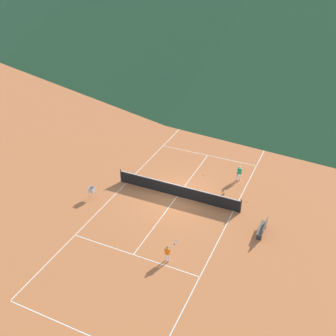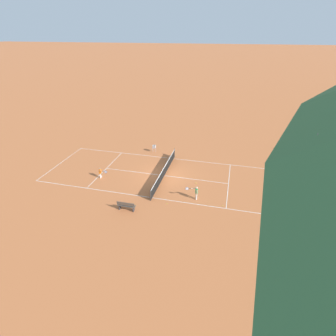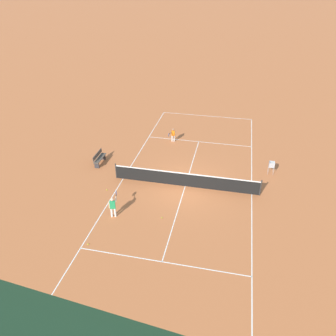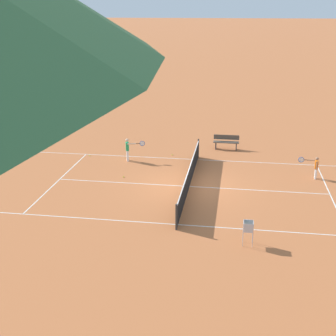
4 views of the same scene
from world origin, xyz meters
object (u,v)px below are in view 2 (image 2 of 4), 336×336
player_near_baseline (101,172)px  ball_hopper (154,147)px  tennis_ball_service_box (196,183)px  tennis_ball_by_net_left (167,203)px  player_far_service (196,192)px  tennis_ball_near_corner (223,206)px  courtside_bench (126,206)px  tennis_net (164,171)px

player_near_baseline → ball_hopper: player_near_baseline is taller
player_near_baseline → tennis_ball_service_box: bearing=97.9°
tennis_ball_by_net_left → player_far_service: bearing=120.2°
player_far_service → tennis_ball_near_corner: bearing=78.6°
tennis_ball_near_corner → courtside_bench: size_ratio=0.04×
tennis_ball_by_net_left → tennis_ball_near_corner: same height
courtside_bench → player_near_baseline: bearing=-134.1°
player_far_service → tennis_ball_near_corner: (0.48, 2.38, -0.70)m
player_near_baseline → tennis_ball_by_net_left: size_ratio=16.76×
player_far_service → courtside_bench: 6.02m
tennis_ball_service_box → player_far_service: bearing=8.0°
tennis_ball_service_box → tennis_ball_near_corner: (3.12, 2.75, 0.00)m
tennis_ball_by_net_left → tennis_ball_service_box: size_ratio=1.00×
player_near_baseline → tennis_net: bearing=108.7°
tennis_ball_by_net_left → tennis_ball_near_corner: (-0.82, 4.62, 0.00)m
player_near_baseline → tennis_ball_near_corner: size_ratio=16.76×
player_far_service → courtside_bench: bearing=-60.2°
courtside_bench → tennis_ball_by_net_left: bearing=119.5°
tennis_net → courtside_bench: size_ratio=6.12×
tennis_ball_by_net_left → tennis_ball_near_corner: size_ratio=1.00×
player_far_service → tennis_ball_by_net_left: (1.30, -2.24, -0.70)m
player_near_baseline → courtside_bench: 6.23m
player_far_service → tennis_ball_service_box: (-2.64, -0.37, -0.70)m
courtside_bench → tennis_net: bearing=166.7°
player_far_service → ball_hopper: player_far_service is taller
tennis_net → tennis_ball_near_corner: 7.22m
tennis_ball_near_corner → courtside_bench: bearing=-71.7°
player_near_baseline → tennis_ball_by_net_left: bearing=70.5°
tennis_ball_service_box → ball_hopper: bearing=-135.0°
tennis_net → courtside_bench: 6.52m
ball_hopper → courtside_bench: 11.71m
tennis_net → ball_hopper: 5.93m
tennis_ball_by_net_left → ball_hopper: bearing=-157.4°
tennis_ball_by_net_left → ball_hopper: ball_hopper is taller
tennis_ball_near_corner → tennis_net: bearing=-122.1°
tennis_ball_near_corner → ball_hopper: (-9.14, -8.76, 0.62)m
player_far_service → ball_hopper: bearing=-143.6°
player_far_service → courtside_bench: (2.99, -5.22, -0.28)m
tennis_ball_service_box → ball_hopper: ball_hopper is taller
player_far_service → player_near_baseline: 9.78m
player_far_service → tennis_ball_by_net_left: size_ratio=18.98×
tennis_net → tennis_ball_service_box: bearing=77.9°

